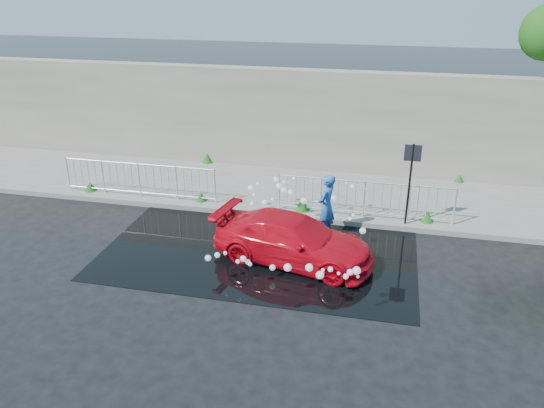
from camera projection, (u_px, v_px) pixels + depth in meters
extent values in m
plane|color=black|center=(231.00, 266.00, 13.13)|extent=(90.00, 90.00, 0.00)
cube|color=#62615D|center=(275.00, 189.00, 17.57)|extent=(30.00, 4.00, 0.15)
cube|color=#62615D|center=(260.00, 214.00, 15.78)|extent=(30.00, 0.25, 0.16)
cube|color=#6D6A5C|center=(288.00, 119.00, 18.80)|extent=(30.00, 0.60, 3.50)
cube|color=black|center=(260.00, 249.00, 13.92)|extent=(8.00, 5.00, 0.01)
cylinder|color=black|center=(409.00, 188.00, 14.55)|extent=(0.06, 0.06, 2.50)
cube|color=black|center=(413.00, 153.00, 14.15)|extent=(0.45, 0.04, 0.45)
cylinder|color=silver|center=(68.00, 173.00, 17.16)|extent=(0.05, 0.05, 1.10)
cylinder|color=silver|center=(215.00, 186.00, 16.14)|extent=(0.05, 0.05, 1.10)
cylinder|color=silver|center=(138.00, 164.00, 16.44)|extent=(5.00, 0.04, 0.04)
cylinder|color=silver|center=(141.00, 192.00, 16.82)|extent=(5.00, 0.04, 0.04)
cylinder|color=silver|center=(279.00, 192.00, 15.74)|extent=(0.05, 0.05, 1.10)
cylinder|color=silver|center=(455.00, 207.00, 14.73)|extent=(0.05, 0.05, 1.10)
cylinder|color=silver|center=(365.00, 182.00, 15.03)|extent=(5.00, 0.04, 0.04)
cylinder|color=silver|center=(363.00, 212.00, 15.41)|extent=(5.00, 0.04, 0.04)
cone|color=#195115|center=(90.00, 186.00, 17.22)|extent=(0.40, 0.40, 0.31)
cone|color=#195115|center=(201.00, 197.00, 16.46)|extent=(0.36, 0.36, 0.27)
cone|color=#195115|center=(302.00, 204.00, 15.79)|extent=(0.44, 0.44, 0.38)
cone|color=#195115|center=(427.00, 216.00, 15.07)|extent=(0.38, 0.38, 0.32)
cone|color=#195115|center=(207.00, 158.00, 19.77)|extent=(0.42, 0.42, 0.35)
cone|color=#195115|center=(459.00, 178.00, 17.97)|extent=(0.34, 0.34, 0.25)
sphere|color=white|center=(334.00, 198.00, 14.89)|extent=(0.16, 0.16, 0.16)
sphere|color=white|center=(258.00, 183.00, 15.91)|extent=(0.08, 0.08, 0.08)
sphere|color=white|center=(264.00, 202.00, 15.03)|extent=(0.16, 0.16, 0.16)
sphere|color=white|center=(353.00, 215.00, 14.41)|extent=(0.09, 0.09, 0.09)
sphere|color=white|center=(347.00, 183.00, 15.39)|extent=(0.07, 0.07, 0.07)
sphere|color=white|center=(318.00, 229.00, 14.12)|extent=(0.17, 0.17, 0.17)
sphere|color=white|center=(251.00, 188.00, 15.74)|extent=(0.16, 0.16, 0.16)
sphere|color=white|center=(316.00, 201.00, 15.10)|extent=(0.08, 0.08, 0.08)
sphere|color=white|center=(279.00, 186.00, 15.56)|extent=(0.16, 0.16, 0.16)
sphere|color=white|center=(247.00, 216.00, 14.87)|extent=(0.12, 0.12, 0.12)
sphere|color=white|center=(306.00, 226.00, 14.37)|extent=(0.13, 0.13, 0.13)
sphere|color=white|center=(350.00, 219.00, 14.30)|extent=(0.11, 0.11, 0.11)
sphere|color=white|center=(331.00, 189.00, 15.31)|extent=(0.15, 0.15, 0.15)
sphere|color=white|center=(293.00, 223.00, 14.60)|extent=(0.12, 0.12, 0.12)
sphere|color=white|center=(262.00, 229.00, 14.38)|extent=(0.09, 0.09, 0.09)
sphere|color=white|center=(284.00, 182.00, 15.71)|extent=(0.10, 0.10, 0.10)
sphere|color=white|center=(365.00, 189.00, 15.25)|extent=(0.09, 0.09, 0.09)
sphere|color=white|center=(274.00, 213.00, 14.60)|extent=(0.11, 0.11, 0.11)
sphere|color=white|center=(364.00, 230.00, 14.12)|extent=(0.08, 0.08, 0.08)
sphere|color=white|center=(363.00, 231.00, 14.02)|extent=(0.18, 0.18, 0.18)
sphere|color=white|center=(248.00, 230.00, 14.42)|extent=(0.17, 0.17, 0.17)
sphere|color=white|center=(275.00, 178.00, 15.91)|extent=(0.07, 0.07, 0.07)
sphere|color=white|center=(294.00, 178.00, 15.82)|extent=(0.08, 0.08, 0.08)
sphere|color=white|center=(288.00, 181.00, 15.71)|extent=(0.09, 0.09, 0.09)
sphere|color=white|center=(290.00, 192.00, 15.14)|extent=(0.17, 0.17, 0.17)
sphere|color=white|center=(251.00, 188.00, 15.42)|extent=(0.12, 0.12, 0.12)
sphere|color=white|center=(304.00, 201.00, 15.06)|extent=(0.18, 0.18, 0.18)
sphere|color=white|center=(254.00, 195.00, 15.35)|extent=(0.08, 0.08, 0.08)
sphere|color=white|center=(335.00, 180.00, 15.58)|extent=(0.08, 0.08, 0.08)
sphere|color=white|center=(284.00, 190.00, 15.27)|extent=(0.16, 0.16, 0.16)
sphere|color=white|center=(252.00, 204.00, 15.24)|extent=(0.13, 0.13, 0.13)
sphere|color=white|center=(276.00, 180.00, 15.89)|extent=(0.13, 0.13, 0.13)
sphere|color=white|center=(258.00, 225.00, 14.56)|extent=(0.07, 0.07, 0.07)
sphere|color=white|center=(273.00, 199.00, 15.08)|extent=(0.09, 0.09, 0.09)
sphere|color=white|center=(352.00, 186.00, 15.50)|extent=(0.12, 0.12, 0.12)
sphere|color=white|center=(278.00, 220.00, 14.53)|extent=(0.06, 0.06, 0.06)
sphere|color=white|center=(323.00, 270.00, 11.22)|extent=(0.08, 0.08, 0.08)
sphere|color=white|center=(243.00, 259.00, 11.93)|extent=(0.14, 0.14, 0.14)
sphere|color=white|center=(346.00, 276.00, 10.75)|extent=(0.12, 0.12, 0.12)
sphere|color=white|center=(248.00, 262.00, 12.06)|extent=(0.12, 0.12, 0.12)
sphere|color=white|center=(238.00, 261.00, 12.27)|extent=(0.10, 0.10, 0.10)
sphere|color=white|center=(217.00, 255.00, 12.22)|extent=(0.13, 0.13, 0.13)
sphere|color=white|center=(225.00, 253.00, 12.52)|extent=(0.10, 0.10, 0.10)
sphere|color=white|center=(208.00, 258.00, 12.13)|extent=(0.15, 0.15, 0.15)
sphere|color=white|center=(339.00, 273.00, 11.55)|extent=(0.07, 0.07, 0.07)
sphere|color=white|center=(358.00, 277.00, 10.91)|extent=(0.07, 0.07, 0.07)
sphere|color=white|center=(250.00, 264.00, 11.30)|extent=(0.09, 0.09, 0.09)
sphere|color=white|center=(272.00, 268.00, 12.53)|extent=(0.15, 0.15, 0.15)
sphere|color=white|center=(323.00, 274.00, 12.24)|extent=(0.10, 0.10, 0.10)
sphere|color=white|center=(339.00, 268.00, 12.16)|extent=(0.13, 0.13, 0.13)
sphere|color=white|center=(346.00, 273.00, 12.02)|extent=(0.06, 0.06, 0.06)
sphere|color=white|center=(309.00, 268.00, 11.10)|extent=(0.17, 0.17, 0.17)
sphere|color=white|center=(350.00, 272.00, 10.76)|extent=(0.13, 0.13, 0.13)
sphere|color=white|center=(330.00, 269.00, 11.47)|extent=(0.12, 0.12, 0.12)
sphere|color=white|center=(288.00, 267.00, 11.73)|extent=(0.18, 0.18, 0.18)
sphere|color=white|center=(320.00, 275.00, 11.09)|extent=(0.17, 0.17, 0.17)
sphere|color=white|center=(357.00, 271.00, 11.19)|extent=(0.18, 0.18, 0.18)
imported|color=red|center=(293.00, 240.00, 13.15)|extent=(4.30, 2.41, 1.18)
imported|color=#235DB3|center=(326.00, 206.00, 14.33)|extent=(0.60, 0.74, 1.77)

